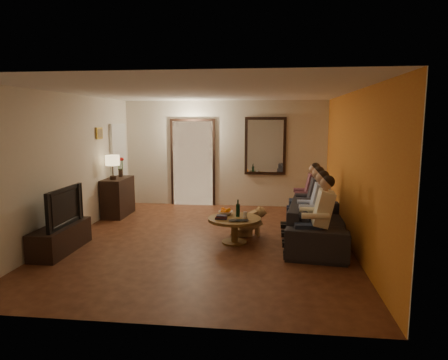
# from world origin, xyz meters

# --- Properties ---
(floor) EXTENTS (5.00, 6.00, 0.01)m
(floor) POSITION_xyz_m (0.00, 0.00, 0.00)
(floor) COLOR #462013
(floor) RESTS_ON ground
(ceiling) EXTENTS (5.00, 6.00, 0.01)m
(ceiling) POSITION_xyz_m (0.00, 0.00, 2.60)
(ceiling) COLOR white
(ceiling) RESTS_ON back_wall
(back_wall) EXTENTS (5.00, 0.02, 2.60)m
(back_wall) POSITION_xyz_m (0.00, 3.00, 1.30)
(back_wall) COLOR beige
(back_wall) RESTS_ON floor
(front_wall) EXTENTS (5.00, 0.02, 2.60)m
(front_wall) POSITION_xyz_m (0.00, -3.00, 1.30)
(front_wall) COLOR beige
(front_wall) RESTS_ON floor
(left_wall) EXTENTS (0.02, 6.00, 2.60)m
(left_wall) POSITION_xyz_m (-2.50, 0.00, 1.30)
(left_wall) COLOR beige
(left_wall) RESTS_ON floor
(right_wall) EXTENTS (0.02, 6.00, 2.60)m
(right_wall) POSITION_xyz_m (2.50, 0.00, 1.30)
(right_wall) COLOR beige
(right_wall) RESTS_ON floor
(orange_accent) EXTENTS (0.01, 6.00, 2.60)m
(orange_accent) POSITION_xyz_m (2.49, 0.00, 1.30)
(orange_accent) COLOR orange
(orange_accent) RESTS_ON right_wall
(kitchen_doorway) EXTENTS (1.00, 0.06, 2.10)m
(kitchen_doorway) POSITION_xyz_m (-0.80, 2.98, 1.05)
(kitchen_doorway) COLOR #FFE0A5
(kitchen_doorway) RESTS_ON floor
(door_trim) EXTENTS (1.12, 0.04, 2.22)m
(door_trim) POSITION_xyz_m (-0.80, 2.97, 1.05)
(door_trim) COLOR black
(door_trim) RESTS_ON floor
(fridge_glimpse) EXTENTS (0.45, 0.03, 1.70)m
(fridge_glimpse) POSITION_xyz_m (-0.55, 2.98, 0.90)
(fridge_glimpse) COLOR silver
(fridge_glimpse) RESTS_ON floor
(mirror_frame) EXTENTS (1.00, 0.05, 1.40)m
(mirror_frame) POSITION_xyz_m (1.00, 2.96, 1.50)
(mirror_frame) COLOR black
(mirror_frame) RESTS_ON back_wall
(mirror_glass) EXTENTS (0.86, 0.02, 1.26)m
(mirror_glass) POSITION_xyz_m (1.00, 2.93, 1.50)
(mirror_glass) COLOR white
(mirror_glass) RESTS_ON back_wall
(white_door) EXTENTS (0.06, 0.85, 2.04)m
(white_door) POSITION_xyz_m (-2.46, 2.30, 1.02)
(white_door) COLOR white
(white_door) RESTS_ON floor
(framed_art) EXTENTS (0.03, 0.28, 0.24)m
(framed_art) POSITION_xyz_m (-2.47, 1.30, 1.85)
(framed_art) COLOR #B28C33
(framed_art) RESTS_ON left_wall
(art_canvas) EXTENTS (0.01, 0.22, 0.18)m
(art_canvas) POSITION_xyz_m (-2.46, 1.30, 1.85)
(art_canvas) COLOR brown
(art_canvas) RESTS_ON left_wall
(dresser) EXTENTS (0.45, 0.95, 0.85)m
(dresser) POSITION_xyz_m (-2.25, 1.63, 0.42)
(dresser) COLOR black
(dresser) RESTS_ON floor
(table_lamp) EXTENTS (0.30, 0.30, 0.54)m
(table_lamp) POSITION_xyz_m (-2.25, 1.41, 1.12)
(table_lamp) COLOR beige
(table_lamp) RESTS_ON dresser
(flower_vase) EXTENTS (0.14, 0.14, 0.44)m
(flower_vase) POSITION_xyz_m (-2.25, 1.85, 1.07)
(flower_vase) COLOR #B11612
(flower_vase) RESTS_ON dresser
(tv_stand) EXTENTS (0.45, 1.29, 0.43)m
(tv_stand) POSITION_xyz_m (-2.25, -0.86, 0.22)
(tv_stand) COLOR black
(tv_stand) RESTS_ON floor
(tv) EXTENTS (1.08, 0.14, 0.62)m
(tv) POSITION_xyz_m (-2.25, -0.86, 0.74)
(tv) COLOR black
(tv) RESTS_ON tv_stand
(sofa) EXTENTS (2.56, 1.26, 0.72)m
(sofa) POSITION_xyz_m (1.99, 0.17, 0.36)
(sofa) COLOR black
(sofa) RESTS_ON floor
(person_a) EXTENTS (0.60, 0.40, 1.20)m
(person_a) POSITION_xyz_m (1.89, -0.73, 0.60)
(person_a) COLOR tan
(person_a) RESTS_ON sofa
(person_b) EXTENTS (0.60, 0.40, 1.20)m
(person_b) POSITION_xyz_m (1.89, -0.13, 0.60)
(person_b) COLOR tan
(person_b) RESTS_ON sofa
(person_c) EXTENTS (0.60, 0.40, 1.20)m
(person_c) POSITION_xyz_m (1.89, 0.47, 0.60)
(person_c) COLOR tan
(person_c) RESTS_ON sofa
(person_d) EXTENTS (0.60, 0.40, 1.20)m
(person_d) POSITION_xyz_m (1.89, 1.07, 0.60)
(person_d) COLOR tan
(person_d) RESTS_ON sofa
(dog) EXTENTS (0.61, 0.39, 0.56)m
(dog) POSITION_xyz_m (0.76, 0.38, 0.28)
(dog) COLOR tan
(dog) RESTS_ON floor
(coffee_table) EXTENTS (0.94, 0.94, 0.45)m
(coffee_table) POSITION_xyz_m (0.53, -0.09, 0.23)
(coffee_table) COLOR brown
(coffee_table) RESTS_ON floor
(bowl) EXTENTS (0.26, 0.26, 0.06)m
(bowl) POSITION_xyz_m (0.35, 0.13, 0.48)
(bowl) COLOR white
(bowl) RESTS_ON coffee_table
(oranges) EXTENTS (0.20, 0.20, 0.08)m
(oranges) POSITION_xyz_m (0.35, 0.13, 0.55)
(oranges) COLOR orange
(oranges) RESTS_ON bowl
(wine_bottle) EXTENTS (0.07, 0.07, 0.31)m
(wine_bottle) POSITION_xyz_m (0.58, 0.01, 0.60)
(wine_bottle) COLOR black
(wine_bottle) RESTS_ON coffee_table
(wine_glass) EXTENTS (0.06, 0.06, 0.10)m
(wine_glass) POSITION_xyz_m (0.71, -0.04, 0.50)
(wine_glass) COLOR silver
(wine_glass) RESTS_ON coffee_table
(book_stack) EXTENTS (0.20, 0.15, 0.07)m
(book_stack) POSITION_xyz_m (0.31, -0.19, 0.48)
(book_stack) COLOR black
(book_stack) RESTS_ON coffee_table
(laptop) EXTENTS (0.37, 0.29, 0.03)m
(laptop) POSITION_xyz_m (0.63, -0.37, 0.46)
(laptop) COLOR black
(laptop) RESTS_ON coffee_table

